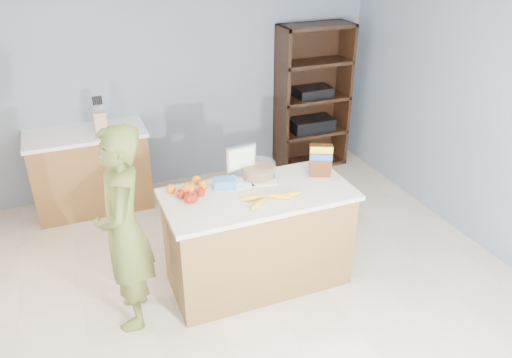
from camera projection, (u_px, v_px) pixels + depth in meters
name	position (u px, v px, depth m)	size (l,w,h in m)	color
floor	(271.00, 301.00, 4.24)	(4.50, 5.00, 0.02)	beige
walls	(275.00, 118.00, 3.48)	(4.52, 5.02, 2.51)	gray
counter_peninsula	(258.00, 242.00, 4.30)	(1.56, 0.76, 0.90)	brown
back_cabinet	(91.00, 170.00, 5.45)	(1.24, 0.62, 0.90)	brown
shelving_unit	(311.00, 100.00, 6.29)	(0.90, 0.40, 1.80)	black
person	(124.00, 230.00, 3.70)	(0.60, 0.40, 1.66)	#566026
knife_block	(100.00, 121.00, 5.18)	(0.12, 0.10, 0.31)	tan
envelopes	(253.00, 184.00, 4.20)	(0.44, 0.16, 0.00)	white
bananas	(270.00, 198.00, 3.95)	(0.51, 0.22, 0.05)	yellow
apples	(191.00, 196.00, 3.95)	(0.23, 0.17, 0.08)	#98150B
oranges	(188.00, 187.00, 4.08)	(0.34, 0.23, 0.08)	orange
blue_carton	(225.00, 183.00, 4.13)	(0.18, 0.12, 0.08)	blue
salad_bowl	(258.00, 171.00, 4.30)	(0.30, 0.30, 0.13)	#267219
tv	(241.00, 159.00, 4.27)	(0.28, 0.12, 0.28)	silver
cereal_box	(321.00, 158.00, 4.26)	(0.20, 0.14, 0.29)	#592B14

